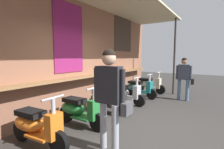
# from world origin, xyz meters

# --- Properties ---
(ground_plane) EXTENTS (27.97, 27.97, 0.00)m
(ground_plane) POSITION_xyz_m (0.00, 0.00, 0.00)
(ground_plane) COLOR #383533
(market_stall_facade) EXTENTS (9.99, 2.21, 3.39)m
(market_stall_facade) POSITION_xyz_m (-0.00, 1.88, 1.87)
(market_stall_facade) COLOR #8C5B44
(market_stall_facade) RESTS_ON ground_plane
(scooter_orange) EXTENTS (0.49, 1.40, 0.97)m
(scooter_orange) POSITION_xyz_m (-1.68, 1.08, 0.39)
(scooter_orange) COLOR orange
(scooter_orange) RESTS_ON ground_plane
(scooter_green) EXTENTS (0.46, 1.40, 0.97)m
(scooter_green) POSITION_xyz_m (-0.59, 1.08, 0.39)
(scooter_green) COLOR #237533
(scooter_green) RESTS_ON ground_plane
(scooter_black) EXTENTS (0.46, 1.40, 0.97)m
(scooter_black) POSITION_xyz_m (0.54, 1.08, 0.39)
(scooter_black) COLOR black
(scooter_black) RESTS_ON ground_plane
(scooter_silver) EXTENTS (0.49, 1.40, 0.97)m
(scooter_silver) POSITION_xyz_m (1.67, 1.08, 0.39)
(scooter_silver) COLOR #B2B5BA
(scooter_silver) RESTS_ON ground_plane
(scooter_teal) EXTENTS (0.47, 1.40, 0.97)m
(scooter_teal) POSITION_xyz_m (2.80, 1.08, 0.39)
(scooter_teal) COLOR #197075
(scooter_teal) RESTS_ON ground_plane
(scooter_cream) EXTENTS (0.46, 1.40, 0.97)m
(scooter_cream) POSITION_xyz_m (3.89, 1.08, 0.39)
(scooter_cream) COLOR beige
(scooter_cream) RESTS_ON ground_plane
(shopper_with_handbag) EXTENTS (0.29, 0.68, 1.75)m
(shopper_with_handbag) POSITION_xyz_m (-1.12, -0.17, 1.08)
(shopper_with_handbag) COLOR #999EA8
(shopper_with_handbag) RESTS_ON ground_plane
(shopper_browsing) EXTENTS (0.28, 0.64, 1.59)m
(shopper_browsing) POSITION_xyz_m (3.29, -0.54, 0.96)
(shopper_browsing) COLOR slate
(shopper_browsing) RESTS_ON ground_plane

